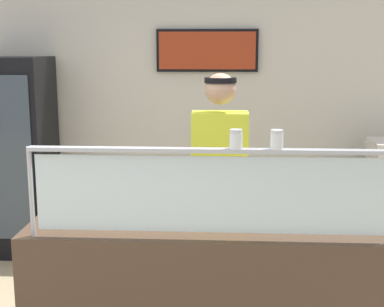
% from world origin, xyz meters
% --- Properties ---
extents(shop_rear_unit, '(6.45, 0.13, 2.70)m').
position_xyz_m(shop_rear_unit, '(1.02, 2.74, 1.36)').
color(shop_rear_unit, silver).
rests_on(shop_rear_unit, ground).
extents(serving_counter, '(2.05, 0.70, 0.95)m').
position_xyz_m(serving_counter, '(1.02, 0.35, 0.47)').
color(serving_counter, '#4C3828').
rests_on(serving_counter, ground).
extents(sneeze_guard, '(1.87, 0.06, 0.48)m').
position_xyz_m(sneeze_guard, '(1.02, 0.06, 1.25)').
color(sneeze_guard, '#B2B5BC').
rests_on(sneeze_guard, serving_counter).
extents(pizza_tray, '(0.46, 0.46, 0.04)m').
position_xyz_m(pizza_tray, '(1.08, 0.43, 0.97)').
color(pizza_tray, '#9EA0A8').
rests_on(pizza_tray, serving_counter).
extents(pizza_server, '(0.12, 0.29, 0.01)m').
position_xyz_m(pizza_server, '(1.10, 0.41, 0.99)').
color(pizza_server, '#ADAFB7').
rests_on(pizza_server, pizza_tray).
extents(parmesan_shaker, '(0.07, 0.07, 0.10)m').
position_xyz_m(parmesan_shaker, '(1.16, 0.06, 1.47)').
color(parmesan_shaker, white).
rests_on(parmesan_shaker, sneeze_guard).
extents(pepper_flake_shaker, '(0.07, 0.07, 0.10)m').
position_xyz_m(pepper_flake_shaker, '(1.36, 0.06, 1.47)').
color(pepper_flake_shaker, white).
rests_on(pepper_flake_shaker, sneeze_guard).
extents(worker_figure, '(0.41, 0.50, 1.76)m').
position_xyz_m(worker_figure, '(1.08, 1.01, 1.01)').
color(worker_figure, '#23232D').
rests_on(worker_figure, ground).
extents(drink_fridge, '(0.69, 0.65, 1.84)m').
position_xyz_m(drink_fridge, '(-0.87, 2.29, 0.92)').
color(drink_fridge, black).
rests_on(drink_fridge, ground).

